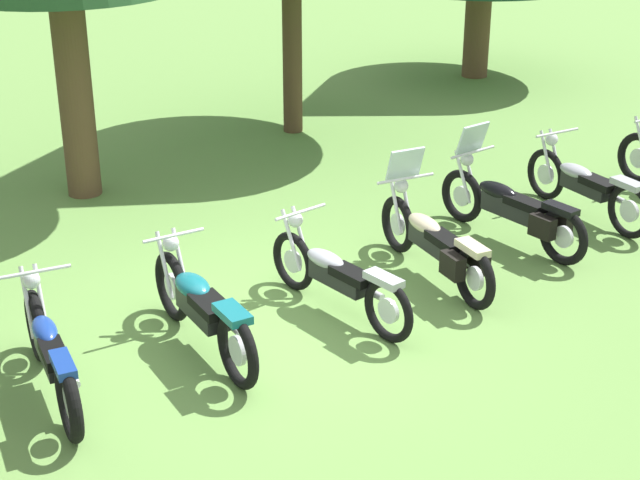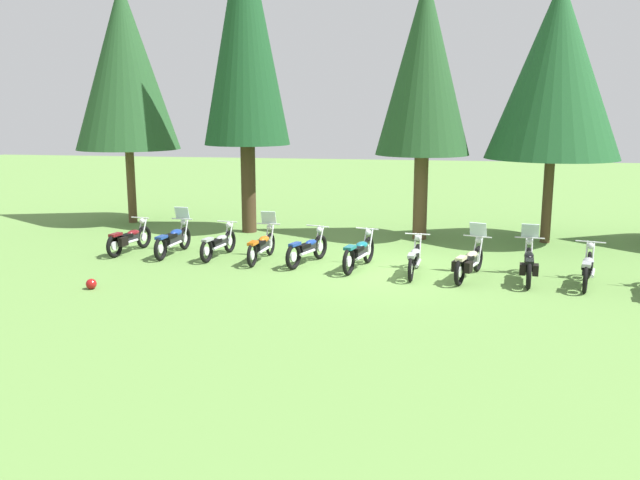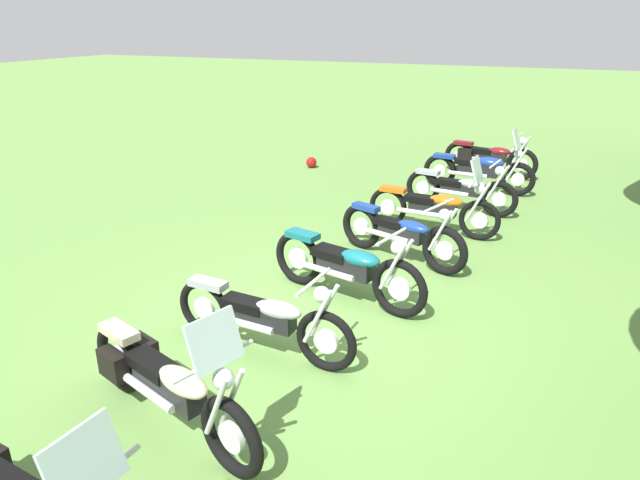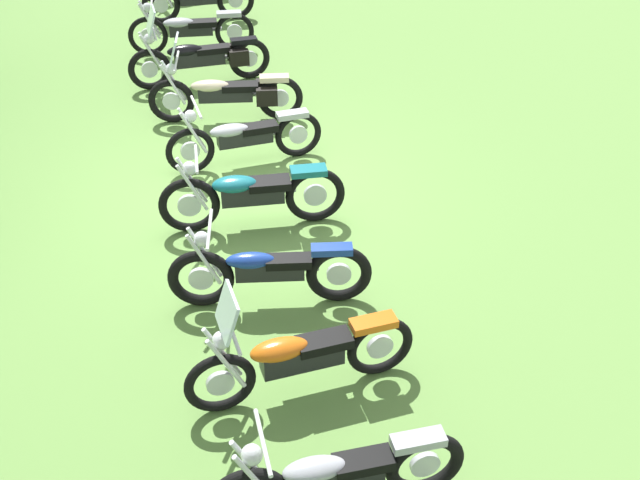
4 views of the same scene
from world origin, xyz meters
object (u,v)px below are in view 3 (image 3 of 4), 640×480
object	(u,v)px
motorcycle_3	(435,206)
motorcycle_4	(402,234)
motorcycle_2	(461,189)
dropped_helmet	(311,162)
motorcycle_6	(263,317)
motorcycle_7	(166,382)
motorcycle_0	(488,156)
motorcycle_5	(347,266)
motorcycle_1	(480,169)

from	to	relation	value
motorcycle_3	motorcycle_4	bearing A→B (deg)	-93.52
motorcycle_2	dropped_helmet	world-z (taller)	motorcycle_2
motorcycle_3	motorcycle_6	distance (m)	4.46
motorcycle_4	dropped_helmet	distance (m)	5.84
motorcycle_4	motorcycle_7	xyz separation A→B (m)	(4.40, -0.86, 0.03)
motorcycle_2	motorcycle_6	size ratio (longest dim) A/B	0.97
motorcycle_0	motorcycle_4	bearing A→B (deg)	-84.95
motorcycle_2	motorcycle_6	xyz separation A→B (m)	(5.74, -1.04, 0.01)
motorcycle_5	motorcycle_1	bearing A→B (deg)	95.46
motorcycle_6	motorcycle_7	size ratio (longest dim) A/B	0.98
motorcycle_0	motorcycle_1	distance (m)	1.43
motorcycle_2	motorcycle_5	size ratio (longest dim) A/B	0.95
motorcycle_1	motorcycle_5	distance (m)	5.74
motorcycle_3	motorcycle_5	world-z (taller)	motorcycle_3
motorcycle_3	motorcycle_7	world-z (taller)	motorcycle_7
motorcycle_4	motorcycle_7	distance (m)	4.48
motorcycle_0	motorcycle_3	distance (m)	4.25
motorcycle_2	dropped_helmet	xyz separation A→B (m)	(-1.90, -3.90, -0.29)
motorcycle_2	motorcycle_7	distance (m)	7.24
motorcycle_4	dropped_helmet	bearing A→B (deg)	146.26
motorcycle_1	motorcycle_5	world-z (taller)	motorcycle_1
motorcycle_4	motorcycle_6	xyz separation A→B (m)	(3.01, -0.67, 0.00)
motorcycle_3	dropped_helmet	size ratio (longest dim) A/B	8.77
motorcycle_1	motorcycle_7	world-z (taller)	same
motorcycle_7	motorcycle_2	bearing A→B (deg)	98.46
motorcycle_4	motorcycle_5	bearing A→B (deg)	-82.29
motorcycle_2	dropped_helmet	distance (m)	4.35
motorcycle_7	dropped_helmet	xyz separation A→B (m)	(-9.03, -2.67, -0.33)
motorcycle_0	motorcycle_6	size ratio (longest dim) A/B	0.97
motorcycle_4	motorcycle_6	world-z (taller)	motorcycle_4
motorcycle_2	motorcycle_3	xyz separation A→B (m)	(1.36, -0.19, 0.05)
motorcycle_5	motorcycle_6	distance (m)	1.56
motorcycle_3	motorcycle_6	world-z (taller)	motorcycle_3
motorcycle_0	dropped_helmet	bearing A→B (deg)	-156.53
motorcycle_3	motorcycle_5	distance (m)	2.91
motorcycle_0	motorcycle_4	distance (m)	5.63
motorcycle_3	motorcycle_4	distance (m)	1.38
motorcycle_3	motorcycle_7	distance (m)	5.86
motorcycle_1	motorcycle_4	world-z (taller)	motorcycle_1
motorcycle_2	motorcycle_3	distance (m)	1.38
motorcycle_1	motorcycle_4	xyz separation A→B (m)	(4.18, -0.48, -0.04)
motorcycle_5	motorcycle_6	bearing A→B (deg)	-90.75
motorcycle_3	motorcycle_6	size ratio (longest dim) A/B	1.02
motorcycle_6	motorcycle_7	bearing A→B (deg)	-93.76
motorcycle_0	motorcycle_4	size ratio (longest dim) A/B	1.01
dropped_helmet	motorcycle_0	bearing A→B (deg)	103.77
motorcycle_1	motorcycle_3	size ratio (longest dim) A/B	1.02
motorcycle_4	motorcycle_3	bearing A→B (deg)	101.49
motorcycle_1	motorcycle_6	xyz separation A→B (m)	(7.19, -1.15, -0.04)
motorcycle_5	motorcycle_7	bearing A→B (deg)	-87.79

